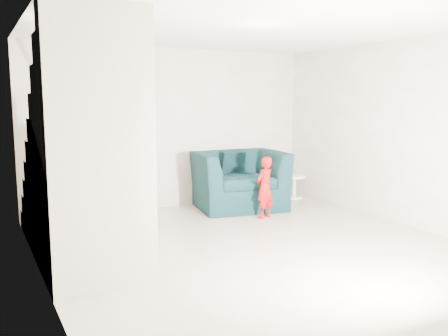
# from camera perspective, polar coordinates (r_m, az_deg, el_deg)

# --- Properties ---
(floor) EXTENTS (5.50, 5.50, 0.00)m
(floor) POSITION_cam_1_polar(r_m,az_deg,el_deg) (5.96, 4.24, -9.64)
(floor) COLOR tan
(floor) RESTS_ON ground
(ceiling) EXTENTS (5.50, 5.50, 0.00)m
(ceiling) POSITION_cam_1_polar(r_m,az_deg,el_deg) (5.76, 4.53, 16.92)
(ceiling) COLOR silver
(ceiling) RESTS_ON back_wall
(back_wall) EXTENTS (5.00, 0.00, 5.00)m
(back_wall) POSITION_cam_1_polar(r_m,az_deg,el_deg) (8.15, -6.11, 4.75)
(back_wall) COLOR #A99E89
(back_wall) RESTS_ON floor
(left_wall) EXTENTS (0.00, 5.50, 5.50)m
(left_wall) POSITION_cam_1_polar(r_m,az_deg,el_deg) (4.84, -21.42, 2.06)
(left_wall) COLOR #A99E89
(left_wall) RESTS_ON floor
(right_wall) EXTENTS (0.00, 5.50, 5.50)m
(right_wall) POSITION_cam_1_polar(r_m,az_deg,el_deg) (7.36, 21.07, 3.92)
(right_wall) COLOR #A99E89
(right_wall) RESTS_ON floor
(armchair) EXTENTS (1.69, 1.54, 0.96)m
(armchair) POSITION_cam_1_polar(r_m,az_deg,el_deg) (8.11, 1.71, -1.40)
(armchair) COLOR black
(armchair) RESTS_ON floor
(toddler) EXTENTS (0.41, 0.35, 0.96)m
(toddler) POSITION_cam_1_polar(r_m,az_deg,el_deg) (7.38, 4.90, -2.35)
(toddler) COLOR #99040B
(toddler) RESTS_ON floor
(side_table) EXTENTS (0.44, 0.44, 0.44)m
(side_table) POSITION_cam_1_polar(r_m,az_deg,el_deg) (9.00, 8.45, -1.76)
(side_table) COLOR white
(side_table) RESTS_ON floor
(staircase) EXTENTS (1.02, 3.03, 3.62)m
(staircase) POSITION_cam_1_polar(r_m,az_deg,el_deg) (5.51, -16.73, -1.29)
(staircase) COLOR #ADA089
(staircase) RESTS_ON floor
(cushion) EXTENTS (0.44, 0.21, 0.44)m
(cushion) POSITION_cam_1_polar(r_m,az_deg,el_deg) (8.41, 1.04, 0.64)
(cushion) COLOR black
(cushion) RESTS_ON armchair
(throw) EXTENTS (0.05, 0.46, 0.52)m
(throw) POSITION_cam_1_polar(r_m,az_deg,el_deg) (7.81, -2.17, -0.85)
(throw) COLOR black
(throw) RESTS_ON armchair
(phone) EXTENTS (0.02, 0.05, 0.10)m
(phone) POSITION_cam_1_polar(r_m,az_deg,el_deg) (7.37, 5.68, 0.42)
(phone) COLOR black
(phone) RESTS_ON toddler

